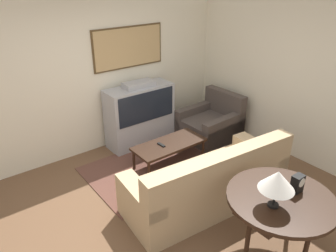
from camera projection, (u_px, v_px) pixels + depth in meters
name	position (u px, v px, depth m)	size (l,w,h in m)	color
ground_plane	(166.00, 211.00, 4.39)	(12.00, 12.00, 0.00)	brown
wall_back	(88.00, 75.00, 5.32)	(12.00, 0.10, 2.70)	beige
wall_right	(297.00, 78.00, 5.23)	(0.06, 12.00, 2.70)	beige
area_rug	(165.00, 163.00, 5.43)	(2.50, 1.51, 0.01)	brown
tv	(140.00, 115.00, 5.86)	(1.22, 0.47, 1.18)	#9E9EA3
couch	(208.00, 184.00, 4.38)	(2.29, 1.08, 0.93)	tan
armchair	(211.00, 124.00, 6.19)	(1.03, 0.93, 0.84)	#473D38
coffee_table	(169.00, 145.00, 5.27)	(1.19, 0.52, 0.39)	black
console_table	(281.00, 203.00, 3.40)	(1.13, 1.13, 0.81)	black
table_lamp	(277.00, 181.00, 3.12)	(0.35, 0.35, 0.41)	black
mantel_clock	(297.00, 183.00, 3.42)	(0.13, 0.10, 0.20)	black
remote	(161.00, 145.00, 5.19)	(0.05, 0.16, 0.02)	black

